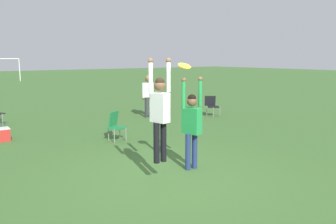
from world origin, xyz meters
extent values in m
plane|color=#3D662D|center=(0.00, 0.00, 0.00)|extent=(120.00, 120.00, 0.00)
cylinder|color=black|center=(-0.38, -0.07, 0.80)|extent=(0.12, 0.12, 0.80)
cylinder|color=black|center=(-0.22, -0.07, 0.80)|extent=(0.12, 0.12, 0.80)
cube|color=white|center=(-0.30, -0.07, 1.49)|extent=(0.27, 0.40, 0.57)
sphere|color=brown|center=(-0.30, -0.07, 1.91)|extent=(0.22, 0.22, 0.22)
sphere|color=black|center=(-0.30, -0.07, 1.97)|extent=(0.18, 0.18, 0.18)
cylinder|color=white|center=(-0.51, -0.07, 2.08)|extent=(0.08, 0.08, 0.60)
sphere|color=brown|center=(-0.51, -0.07, 2.38)|extent=(0.10, 0.10, 0.10)
cylinder|color=white|center=(-0.09, -0.07, 2.08)|extent=(0.08, 0.08, 0.60)
sphere|color=brown|center=(-0.09, -0.07, 2.38)|extent=(0.10, 0.10, 0.10)
cylinder|color=navy|center=(0.59, 0.14, 0.40)|extent=(0.12, 0.12, 0.80)
cylinder|color=navy|center=(0.78, 0.14, 0.40)|extent=(0.12, 0.12, 0.80)
cube|color=green|center=(0.68, 0.14, 1.09)|extent=(0.28, 0.45, 0.57)
sphere|color=brown|center=(0.68, 0.14, 1.51)|extent=(0.22, 0.22, 0.22)
sphere|color=black|center=(0.68, 0.14, 1.57)|extent=(0.19, 0.19, 0.19)
cylinder|color=green|center=(0.45, 0.14, 1.67)|extent=(0.08, 0.08, 0.60)
sphere|color=brown|center=(0.45, 0.14, 1.98)|extent=(0.10, 0.10, 0.10)
cylinder|color=green|center=(0.92, 0.14, 1.67)|extent=(0.08, 0.08, 0.60)
sphere|color=brown|center=(0.92, 0.14, 1.98)|extent=(0.10, 0.10, 0.10)
cylinder|color=yellow|center=(0.36, 0.00, 2.27)|extent=(0.27, 0.25, 0.12)
cylinder|color=gray|center=(0.35, 3.15, 0.21)|extent=(0.02, 0.02, 0.41)
cylinder|color=gray|center=(0.72, 3.15, 0.21)|extent=(0.02, 0.02, 0.41)
cylinder|color=gray|center=(0.35, 3.53, 0.21)|extent=(0.02, 0.02, 0.41)
cylinder|color=gray|center=(0.72, 3.53, 0.21)|extent=(0.02, 0.02, 0.41)
cube|color=#1E753D|center=(0.53, 3.34, 0.39)|extent=(0.62, 0.62, 0.04)
cube|color=#1E753D|center=(0.53, 3.55, 0.63)|extent=(0.44, 0.34, 0.44)
cylinder|color=gray|center=(5.52, 4.43, 0.21)|extent=(0.02, 0.02, 0.41)
cylinder|color=gray|center=(5.91, 4.43, 0.21)|extent=(0.02, 0.02, 0.41)
cylinder|color=gray|center=(5.52, 4.82, 0.21)|extent=(0.02, 0.02, 0.41)
cylinder|color=gray|center=(5.91, 4.82, 0.21)|extent=(0.02, 0.02, 0.41)
cube|color=black|center=(5.71, 4.62, 0.40)|extent=(0.64, 0.64, 0.04)
cube|color=black|center=(5.71, 4.83, 0.63)|extent=(0.42, 0.37, 0.43)
cylinder|color=gray|center=(-1.79, 7.69, 0.22)|extent=(0.02, 0.02, 0.45)
cylinder|color=gray|center=(-1.79, 8.13, 0.22)|extent=(0.02, 0.02, 0.45)
cylinder|color=#2D2D38|center=(3.30, 6.06, 0.42)|extent=(0.12, 0.12, 0.83)
cylinder|color=#2D2D38|center=(3.48, 6.06, 0.42)|extent=(0.12, 0.12, 0.83)
cube|color=white|center=(3.39, 6.06, 1.13)|extent=(0.46, 0.37, 0.59)
sphere|color=brown|center=(3.39, 6.06, 1.56)|extent=(0.23, 0.23, 0.23)
sphere|color=olive|center=(3.39, 6.06, 1.63)|extent=(0.19, 0.19, 0.19)
cylinder|color=white|center=(3.16, 6.06, 1.11)|extent=(0.08, 0.08, 0.62)
sphere|color=brown|center=(3.16, 6.06, 0.80)|extent=(0.10, 0.10, 0.10)
cylinder|color=white|center=(3.62, 6.06, 1.11)|extent=(0.08, 0.08, 0.62)
sphere|color=brown|center=(3.62, 6.06, 0.80)|extent=(0.10, 0.10, 0.10)
cube|color=red|center=(-2.26, 5.32, 0.18)|extent=(0.49, 0.38, 0.36)
cube|color=silver|center=(-2.26, 5.32, 0.37)|extent=(0.50, 0.38, 0.02)
cylinder|color=white|center=(4.05, 31.66, 1.15)|extent=(0.10, 0.10, 2.30)
camera|label=1|loc=(-3.85, -5.15, 2.44)|focal=35.00mm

